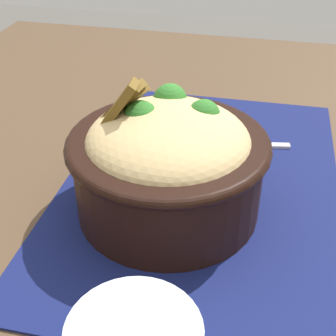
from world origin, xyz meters
The scene contains 4 objects.
table centered at (0.00, 0.00, 0.65)m, with size 1.10×0.93×0.71m.
placemat centered at (0.04, -0.02, 0.71)m, with size 0.44×0.30×0.00m, color #11194C.
bowl centered at (-0.01, 0.01, 0.77)m, with size 0.22×0.22×0.14m.
fork centered at (0.13, -0.05, 0.71)m, with size 0.04×0.12×0.00m.
Camera 1 is at (-0.39, -0.08, 1.02)m, focal length 50.57 mm.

